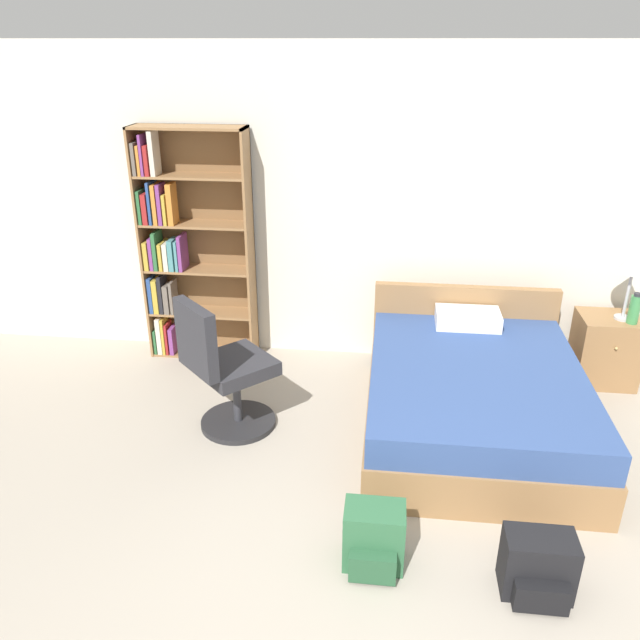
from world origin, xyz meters
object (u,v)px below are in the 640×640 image
(office_chair, at_px, (224,372))
(backpack_black, at_px, (538,567))
(bookshelf, at_px, (183,247))
(backpack_green, at_px, (374,539))
(bed, at_px, (472,394))
(water_bottle, at_px, (635,309))
(table_lamp, at_px, (634,263))
(nightstand, at_px, (605,349))

(office_chair, height_order, backpack_black, office_chair)
(bookshelf, distance_m, backpack_green, 3.01)
(bed, xyz_separation_m, water_bottle, (1.26, 0.71, 0.43))
(water_bottle, bearing_deg, table_lamp, 122.65)
(bed, distance_m, office_chair, 1.78)
(bed, relative_size, office_chair, 1.87)
(office_chair, xyz_separation_m, backpack_green, (1.10, -1.16, -0.30))
(bed, bearing_deg, office_chair, -172.21)
(nightstand, xyz_separation_m, backpack_black, (-0.96, -2.30, -0.13))
(water_bottle, bearing_deg, backpack_black, -116.07)
(office_chair, relative_size, backpack_green, 2.86)
(bookshelf, distance_m, backpack_black, 3.62)
(water_bottle, xyz_separation_m, backpack_green, (-1.91, -2.11, -0.52))
(bed, height_order, backpack_green, bed)
(bed, height_order, nightstand, bed)
(nightstand, bearing_deg, bookshelf, 178.15)
(nightstand, height_order, table_lamp, table_lamp)
(nightstand, xyz_separation_m, water_bottle, (0.11, -0.10, 0.41))
(table_lamp, bearing_deg, backpack_black, -114.39)
(nightstand, height_order, backpack_green, nightstand)
(backpack_black, bearing_deg, backpack_green, 173.64)
(bookshelf, xyz_separation_m, water_bottle, (3.64, -0.21, -0.29))
(bed, relative_size, table_lamp, 3.30)
(nightstand, height_order, backpack_black, nightstand)
(nightstand, bearing_deg, table_lamp, -22.42)
(bookshelf, bearing_deg, backpack_green, -53.40)
(bed, distance_m, backpack_black, 1.51)
(table_lamp, relative_size, backpack_black, 1.64)
(bookshelf, height_order, backpack_green, bookshelf)
(water_bottle, bearing_deg, backpack_green, -132.12)
(water_bottle, height_order, backpack_green, water_bottle)
(table_lamp, height_order, water_bottle, table_lamp)
(backpack_green, bearing_deg, bookshelf, 126.60)
(water_bottle, height_order, backpack_black, water_bottle)
(bed, relative_size, nightstand, 3.31)
(office_chair, height_order, nightstand, office_chair)
(backpack_black, bearing_deg, bookshelf, 136.61)
(bed, bearing_deg, bookshelf, 158.77)
(office_chair, bearing_deg, bookshelf, 118.31)
(office_chair, distance_m, backpack_green, 1.63)
(bookshelf, distance_m, nightstand, 3.59)
(office_chair, bearing_deg, backpack_green, -46.58)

